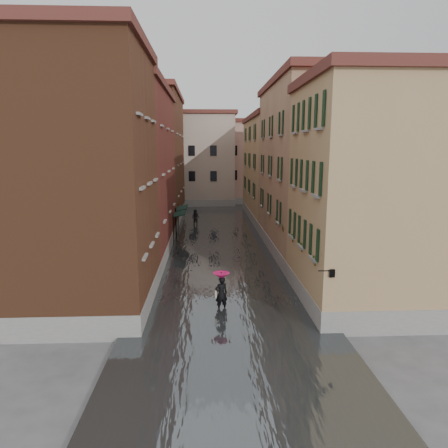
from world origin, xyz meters
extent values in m
plane|color=#4F4F51|center=(0.00, 0.00, 0.00)|extent=(120.00, 120.00, 0.00)
cube|color=#404547|center=(0.00, 13.00, 0.10)|extent=(10.00, 60.00, 0.20)
cube|color=brown|center=(-7.00, -2.00, 6.50)|extent=(6.00, 8.00, 13.00)
cube|color=brown|center=(-7.00, 9.00, 6.25)|extent=(6.00, 14.00, 12.50)
cube|color=brown|center=(-7.00, 24.00, 7.00)|extent=(6.00, 16.00, 14.00)
cube|color=tan|center=(7.00, -2.00, 5.75)|extent=(6.00, 8.00, 11.50)
cube|color=tan|center=(7.00, 9.00, 6.50)|extent=(6.00, 14.00, 13.00)
cube|color=tan|center=(7.00, 24.00, 5.75)|extent=(6.00, 16.00, 11.50)
cube|color=#BFAA98|center=(-3.00, 38.00, 6.50)|extent=(12.00, 9.00, 13.00)
cube|color=tan|center=(6.00, 40.00, 6.00)|extent=(10.00, 9.00, 12.00)
cube|color=black|center=(-3.45, 13.16, 2.55)|extent=(1.09, 2.68, 0.31)
cylinder|color=black|center=(-3.95, 11.82, 1.40)|extent=(0.06, 0.06, 2.80)
cylinder|color=black|center=(-3.95, 14.50, 1.40)|extent=(0.06, 0.06, 2.80)
cube|color=black|center=(-3.45, 16.66, 2.55)|extent=(1.09, 3.05, 0.31)
cylinder|color=black|center=(-3.95, 15.14, 1.40)|extent=(0.06, 0.06, 2.80)
cylinder|color=black|center=(-3.95, 18.19, 1.40)|extent=(0.06, 0.06, 2.80)
cylinder|color=black|center=(4.05, -6.00, 3.10)|extent=(0.60, 0.05, 0.05)
cube|color=black|center=(4.35, -6.00, 3.00)|extent=(0.22, 0.22, 0.35)
cube|color=beige|center=(4.35, -6.00, 3.00)|extent=(0.14, 0.14, 0.24)
cube|color=brown|center=(4.12, -4.60, 3.15)|extent=(0.22, 0.85, 0.18)
imported|color=#265926|center=(4.12, -4.60, 3.57)|extent=(0.59, 0.51, 0.66)
cube|color=brown|center=(4.12, -2.03, 3.15)|extent=(0.22, 0.85, 0.18)
imported|color=#265926|center=(4.12, -2.03, 3.57)|extent=(0.59, 0.51, 0.66)
cube|color=brown|center=(4.12, 0.20, 3.15)|extent=(0.22, 0.85, 0.18)
imported|color=#265926|center=(4.12, 0.20, 3.57)|extent=(0.59, 0.51, 0.66)
cube|color=brown|center=(4.12, 3.17, 3.15)|extent=(0.22, 0.85, 0.18)
imported|color=#265926|center=(4.12, 3.17, 3.57)|extent=(0.59, 0.51, 0.66)
cube|color=brown|center=(4.12, 5.65, 3.15)|extent=(0.22, 0.85, 0.18)
imported|color=#265926|center=(4.12, 5.65, 3.57)|extent=(0.59, 0.51, 0.66)
imported|color=black|center=(-0.34, -2.86, 0.93)|extent=(0.79, 0.65, 1.86)
cube|color=beige|center=(-0.62, -2.81, 0.95)|extent=(0.08, 0.30, 0.38)
cylinder|color=black|center=(-0.34, -2.86, 1.35)|extent=(0.02, 0.02, 1.00)
cone|color=#DA0E5A|center=(-0.34, -2.86, 1.92)|extent=(0.88, 0.88, 0.28)
imported|color=black|center=(-2.22, 20.19, 0.92)|extent=(1.08, 0.96, 1.84)
camera|label=1|loc=(-1.10, -22.40, 8.33)|focal=32.00mm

